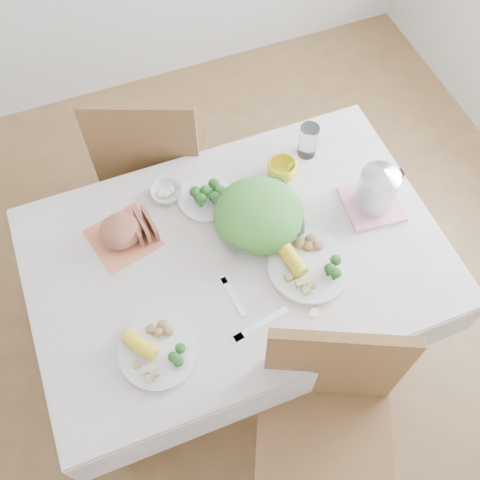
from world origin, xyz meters
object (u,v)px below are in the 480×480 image
object	(u,v)px
dining_table	(237,298)
yellow_mug	(282,171)
chair_near	(322,453)
salad_bowl	(259,219)
chair_far	(158,158)
electric_kettle	(378,186)
dinner_plate_right	(309,267)
dinner_plate_left	(159,352)

from	to	relation	value
dining_table	yellow_mug	size ratio (longest dim) A/B	12.19
chair_near	salad_bowl	size ratio (longest dim) A/B	3.33
chair_near	salad_bowl	bearing A→B (deg)	109.73
yellow_mug	salad_bowl	bearing A→B (deg)	-134.50
chair_far	yellow_mug	world-z (taller)	chair_far
electric_kettle	dining_table	bearing A→B (deg)	161.10
dining_table	dinner_plate_right	size ratio (longest dim) A/B	4.66
dinner_plate_left	dinner_plate_right	bearing A→B (deg)	10.42
dinner_plate_left	yellow_mug	distance (m)	0.84
dinner_plate_left	salad_bowl	bearing A→B (deg)	35.07
dinner_plate_left	yellow_mug	bearing A→B (deg)	37.99
chair_near	dinner_plate_left	world-z (taller)	chair_near
dining_table	chair_far	size ratio (longest dim) A/B	1.36
chair_near	dinner_plate_left	size ratio (longest dim) A/B	3.97
salad_bowl	dinner_plate_right	size ratio (longest dim) A/B	1.04
dining_table	yellow_mug	xyz separation A→B (m)	(0.29, 0.26, 0.43)
dinner_plate_left	dinner_plate_right	world-z (taller)	dinner_plate_right
electric_kettle	yellow_mug	bearing A→B (deg)	117.51
dinner_plate_left	electric_kettle	bearing A→B (deg)	16.26
dining_table	yellow_mug	bearing A→B (deg)	42.15
chair_far	dinner_plate_right	bearing A→B (deg)	131.24
chair_far	salad_bowl	distance (m)	0.79
chair_near	dinner_plate_right	distance (m)	0.66
dining_table	salad_bowl	xyz separation A→B (m)	(0.12, 0.09, 0.43)
yellow_mug	dinner_plate_left	bearing A→B (deg)	-142.01
chair_near	electric_kettle	xyz separation A→B (m)	(0.51, 0.72, 0.42)
salad_bowl	yellow_mug	world-z (taller)	yellow_mug
chair_near	dinner_plate_right	world-z (taller)	chair_near
salad_bowl	dinner_plate_left	bearing A→B (deg)	-144.93
chair_near	chair_far	bearing A→B (deg)	120.77
dining_table	chair_near	distance (m)	0.71
chair_near	yellow_mug	distance (m)	1.05
salad_bowl	chair_near	bearing A→B (deg)	-95.15
dining_table	yellow_mug	world-z (taller)	yellow_mug
dinner_plate_left	electric_kettle	distance (m)	0.98
salad_bowl	dinner_plate_left	size ratio (longest dim) A/B	1.19
dining_table	salad_bowl	world-z (taller)	salad_bowl
dining_table	salad_bowl	bearing A→B (deg)	36.96
chair_near	yellow_mug	size ratio (longest dim) A/B	9.06
salad_bowl	yellow_mug	xyz separation A→B (m)	(0.17, 0.17, 0.01)
chair_near	chair_far	distance (m)	1.48
chair_near	dinner_plate_left	distance (m)	0.69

